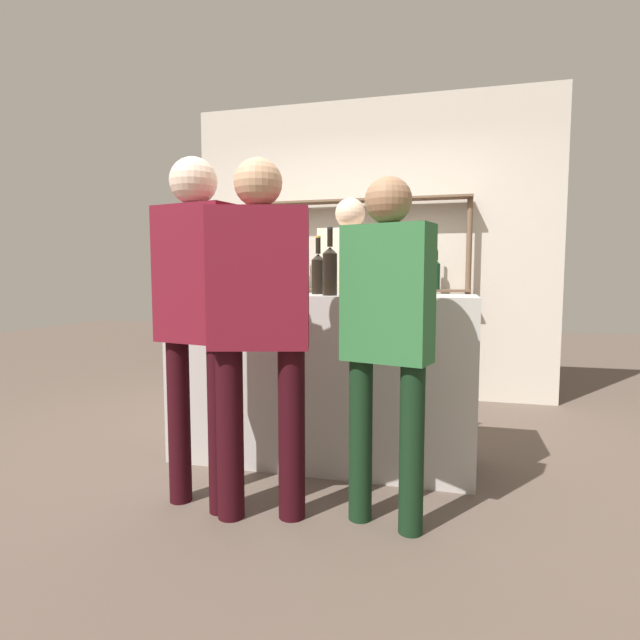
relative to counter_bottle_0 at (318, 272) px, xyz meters
The scene contains 14 objects.
ground_plane 1.18m from the counter_bottle_0, 65.69° to the right, with size 16.00×16.00×0.00m, color brown.
bar_counter 0.66m from the counter_bottle_0, 65.69° to the right, with size 1.84×0.53×1.04m, color #B7B2AD.
back_wall 1.82m from the counter_bottle_0, 89.10° to the left, with size 3.44×0.12×2.80m, color beige.
back_shelf 1.62m from the counter_bottle_0, 89.35° to the left, with size 1.89×0.18×1.85m.
counter_bottle_0 is the anchor object (origin of this frame).
counter_bottle_1 0.37m from the counter_bottle_0, ahead, with size 0.09×0.09×0.37m.
counter_bottle_2 0.24m from the counter_bottle_0, 58.51° to the right, with size 0.08×0.08×0.39m.
counter_bottle_3 0.33m from the counter_bottle_0, behind, with size 0.08×0.08×0.35m.
wine_glass 0.61m from the counter_bottle_0, 158.92° to the right, with size 0.08×0.08×0.14m.
ice_bucket 0.69m from the counter_bottle_0, behind, with size 0.18×0.18×0.19m.
server_behind_counter 0.79m from the counter_bottle_0, 86.43° to the left, with size 0.47×0.23×1.74m.
customer_center 0.86m from the counter_bottle_0, 94.07° to the right, with size 0.49×0.31×1.69m.
customer_right 0.96m from the counter_bottle_0, 55.82° to the right, with size 0.43×0.28×1.59m.
customer_left 0.91m from the counter_bottle_0, 116.35° to the right, with size 0.43×0.26×1.72m.
Camera 1 is at (0.77, -2.93, 1.16)m, focal length 28.00 mm.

